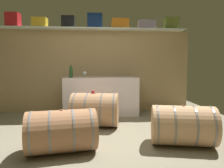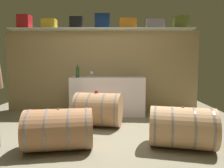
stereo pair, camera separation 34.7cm
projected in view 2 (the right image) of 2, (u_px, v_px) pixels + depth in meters
The scene contains 17 objects.
ground_plane at pixel (97, 132), 3.78m from camera, with size 6.07×7.90×0.02m, color gray.
back_wall_panel at pixel (102, 71), 5.44m from camera, with size 4.87×0.10×2.03m, color tan.
high_shelf_board at pixel (102, 29), 5.19m from camera, with size 4.48×0.40×0.03m, color silver.
toolcase_red at pixel (25, 22), 5.19m from camera, with size 0.30×0.25×0.33m, color red.
toolcase_yellow at pixel (49, 24), 5.19m from camera, with size 0.34×0.21×0.23m, color yellow.
toolcase_black at pixel (76, 23), 5.18m from camera, with size 0.31×0.18×0.28m, color black.
toolcase_navy at pixel (102, 21), 5.17m from camera, with size 0.36×0.24×0.35m, color navy.
toolcase_orange at pixel (128, 24), 5.17m from camera, with size 0.41×0.27×0.24m, color orange.
toolcase_grey at pixel (155, 24), 5.16m from camera, with size 0.43×0.18×0.22m, color gray.
toolcase_olive at pixel (181, 22), 5.15m from camera, with size 0.34×0.22×0.29m, color olive.
work_cabinet at pixel (108, 96), 5.10m from camera, with size 1.72×0.67×0.90m, color white.
wine_bottle_green at pixel (78, 72), 4.88m from camera, with size 0.08×0.08×0.29m.
wine_glass at pixel (91, 73), 5.00m from camera, with size 0.09×0.09×0.14m.
wine_barrel_near at pixel (98, 109), 4.12m from camera, with size 0.98×0.79×0.66m.
wine_barrel_far at pixel (182, 128), 3.04m from camera, with size 1.01×0.76×0.60m.
wine_barrel_flank at pixel (59, 129), 2.97m from camera, with size 1.01×0.72×0.59m.
tasting_cup at pixel (96, 92), 4.09m from camera, with size 0.06×0.06×0.04m, color red.
Camera 2 is at (0.31, -3.09, 1.21)m, focal length 34.06 mm.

